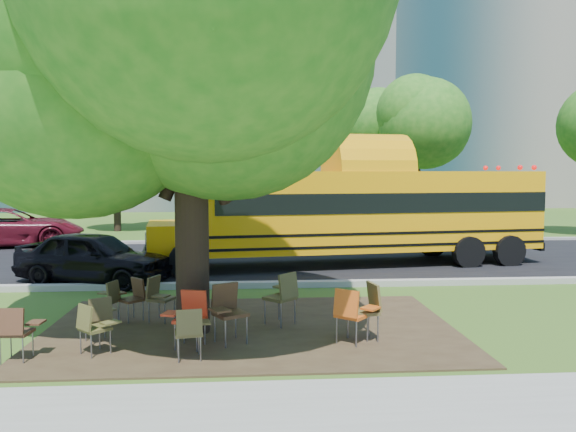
{
  "coord_description": "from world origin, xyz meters",
  "views": [
    {
      "loc": [
        0.96,
        -10.03,
        2.73
      ],
      "look_at": [
        2.0,
        4.47,
        1.57
      ],
      "focal_mm": 35.0,
      "sensor_mm": 36.0,
      "label": 1
    }
  ],
  "objects": [
    {
      "name": "chair_3",
      "position": [
        0.05,
        -1.46,
        0.55
      ],
      "size": [
        0.69,
        0.54,
        0.89
      ],
      "rotation": [
        0.0,
        0.0,
        2.86
      ],
      "color": "red",
      "rests_on": "ground"
    },
    {
      "name": "chair_0",
      "position": [
        -2.34,
        -1.95,
        0.51
      ],
      "size": [
        0.55,
        0.48,
        0.82
      ],
      "rotation": [
        0.0,
        0.0,
        -0.06
      ],
      "color": "#472919",
      "rests_on": "ground"
    },
    {
      "name": "building_right",
      "position": [
        24.0,
        38.0,
        12.5
      ],
      "size": [
        30.0,
        16.0,
        25.0
      ],
      "primitive_type": "cube",
      "color": "gray",
      "rests_on": "ground"
    },
    {
      "name": "bg_car_red",
      "position": [
        -7.65,
        10.8,
        0.71
      ],
      "size": [
        5.52,
        3.6,
        1.41
      ],
      "primitive_type": "imported",
      "rotation": [
        0.0,
        0.0,
        1.84
      ],
      "color": "#540E1A",
      "rests_on": "ground"
    },
    {
      "name": "chair_2",
      "position": [
        -1.38,
        -1.16,
        0.48
      ],
      "size": [
        0.51,
        0.64,
        0.77
      ],
      "rotation": [
        0.0,
        0.0,
        0.55
      ],
      "color": "#43381D",
      "rests_on": "ground"
    },
    {
      "name": "chair_6",
      "position": [
        2.83,
        -1.27,
        0.58
      ],
      "size": [
        0.65,
        0.64,
        0.95
      ],
      "rotation": [
        0.0,
        0.0,
        1.76
      ],
      "color": "brown",
      "rests_on": "ground"
    },
    {
      "name": "kerb_near",
      "position": [
        0.0,
        3.0,
        0.07
      ],
      "size": [
        80.0,
        0.25,
        0.14
      ],
      "primitive_type": "cube",
      "color": "gray",
      "rests_on": "ground"
    },
    {
      "name": "chair_9",
      "position": [
        -1.15,
        0.19,
        0.49
      ],
      "size": [
        0.68,
        0.54,
        0.79
      ],
      "rotation": [
        0.0,
        0.0,
        2.34
      ],
      "color": "#452B18",
      "rests_on": "ground"
    },
    {
      "name": "chair_11",
      "position": [
        1.57,
        -0.31,
        0.59
      ],
      "size": [
        0.65,
        0.83,
        0.96
      ],
      "rotation": [
        0.0,
        0.0,
        0.79
      ],
      "color": "#453F1E",
      "rests_on": "ground"
    },
    {
      "name": "chair_5",
      "position": [
        0.62,
        -1.3,
        0.59
      ],
      "size": [
        0.64,
        0.78,
        0.96
      ],
      "rotation": [
        0.0,
        0.0,
        3.65
      ],
      "color": "#412917",
      "rests_on": "ground"
    },
    {
      "name": "chair_1",
      "position": [
        -1.32,
        -1.77,
        0.49
      ],
      "size": [
        0.68,
        0.54,
        0.79
      ],
      "rotation": [
        0.0,
        0.0,
        -0.8
      ],
      "color": "brown",
      "rests_on": "ground"
    },
    {
      "name": "ground",
      "position": [
        0.0,
        0.0,
        0.0
      ],
      "size": [
        160.0,
        160.0,
        0.0
      ],
      "primitive_type": "plane",
      "color": "#35591B",
      "rests_on": "ground"
    },
    {
      "name": "bg_tree_2",
      "position": [
        -5.0,
        16.0,
        4.21
      ],
      "size": [
        4.8,
        4.8,
        6.62
      ],
      "color": "black",
      "rests_on": "ground"
    },
    {
      "name": "black_car",
      "position": [
        -2.8,
        3.8,
        0.65
      ],
      "size": [
        4.08,
        2.67,
        1.29
      ],
      "primitive_type": "imported",
      "rotation": [
        0.0,
        0.0,
        1.24
      ],
      "color": "black",
      "rests_on": "ground"
    },
    {
      "name": "bg_tree_3",
      "position": [
        8.0,
        14.0,
        5.03
      ],
      "size": [
        5.6,
        5.6,
        7.84
      ],
      "color": "black",
      "rests_on": "ground"
    },
    {
      "name": "dirt_patch",
      "position": [
        1.0,
        -0.5,
        0.01
      ],
      "size": [
        7.0,
        4.5,
        0.03
      ],
      "primitive_type": "cube",
      "color": "#382819",
      "rests_on": "ground"
    },
    {
      "name": "kerb_far",
      "position": [
        0.0,
        11.1,
        0.07
      ],
      "size": [
        80.0,
        0.25,
        0.14
      ],
      "primitive_type": "cube",
      "color": "gray",
      "rests_on": "ground"
    },
    {
      "name": "chair_7",
      "position": [
        2.57,
        -1.51,
        0.56
      ],
      "size": [
        0.78,
        0.62,
        0.91
      ],
      "rotation": [
        0.0,
        0.0,
        -0.71
      ],
      "color": "#C85215",
      "rests_on": "ground"
    },
    {
      "name": "chair_8",
      "position": [
        -1.54,
        0.07,
        0.48
      ],
      "size": [
        0.48,
        0.61,
        0.78
      ],
      "rotation": [
        0.0,
        0.0,
        1.24
      ],
      "color": "#423A1C",
      "rests_on": "ground"
    },
    {
      "name": "chair_4",
      "position": [
        0.13,
        -2.08,
        0.49
      ],
      "size": [
        0.53,
        0.54,
        0.79
      ],
      "rotation": [
        0.0,
        0.0,
        0.17
      ],
      "color": "brown",
      "rests_on": "ground"
    },
    {
      "name": "school_bus",
      "position": [
        4.28,
        5.99,
        1.58
      ],
      "size": [
        11.37,
        3.84,
        2.73
      ],
      "rotation": [
        0.0,
        0.0,
        0.13
      ],
      "color": "orange",
      "rests_on": "ground"
    },
    {
      "name": "chair_10",
      "position": [
        -0.66,
        0.06,
        0.52
      ],
      "size": [
        0.54,
        0.68,
        0.84
      ],
      "rotation": [
        0.0,
        0.0,
        -1.99
      ],
      "color": "#43381D",
      "rests_on": "ground"
    },
    {
      "name": "asphalt_road",
      "position": [
        0.0,
        7.0,
        0.02
      ],
      "size": [
        80.0,
        8.0,
        0.04
      ],
      "primitive_type": "cube",
      "color": "black",
      "rests_on": "ground"
    },
    {
      "name": "building_main",
      "position": [
        -8.0,
        36.0,
        11.0
      ],
      "size": [
        38.0,
        16.0,
        22.0
      ],
      "primitive_type": "cube",
      "color": "slate",
      "rests_on": "ground"
    },
    {
      "name": "main_tree",
      "position": [
        0.02,
        -0.64,
        5.22
      ],
      "size": [
        7.2,
        7.2,
        8.83
      ],
      "color": "black",
      "rests_on": "ground"
    }
  ]
}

